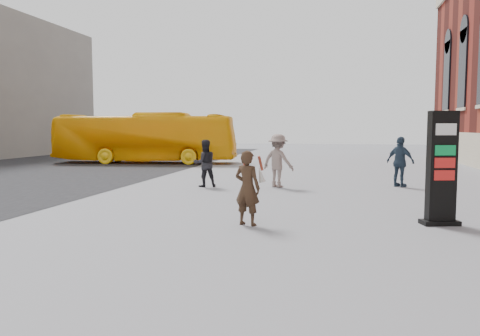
% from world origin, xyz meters
% --- Properties ---
extents(ground, '(100.00, 100.00, 0.00)m').
position_xyz_m(ground, '(0.00, 0.00, 0.00)').
color(ground, '#9E9EA3').
extents(info_pylon, '(0.86, 0.57, 2.45)m').
position_xyz_m(info_pylon, '(4.53, 1.03, 1.22)').
color(info_pylon, black).
rests_on(info_pylon, ground).
extents(woman, '(0.73, 0.70, 1.61)m').
position_xyz_m(woman, '(0.47, 0.16, 0.82)').
color(woman, black).
rests_on(woman, ground).
extents(bus, '(10.76, 3.58, 2.94)m').
position_xyz_m(bus, '(-8.66, 16.22, 1.47)').
color(bus, '#FFBA0C').
rests_on(bus, road).
extents(pedestrian_a, '(1.01, 0.95, 1.66)m').
position_xyz_m(pedestrian_a, '(-2.22, 6.25, 0.83)').
color(pedestrian_a, black).
rests_on(pedestrian_a, ground).
extents(pedestrian_b, '(1.38, 1.15, 1.86)m').
position_xyz_m(pedestrian_b, '(0.32, 6.68, 0.93)').
color(pedestrian_b, gray).
rests_on(pedestrian_b, ground).
extents(pedestrian_c, '(1.08, 0.99, 1.78)m').
position_xyz_m(pedestrian_c, '(4.54, 7.59, 0.89)').
color(pedestrian_c, '#293A4D').
rests_on(pedestrian_c, ground).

